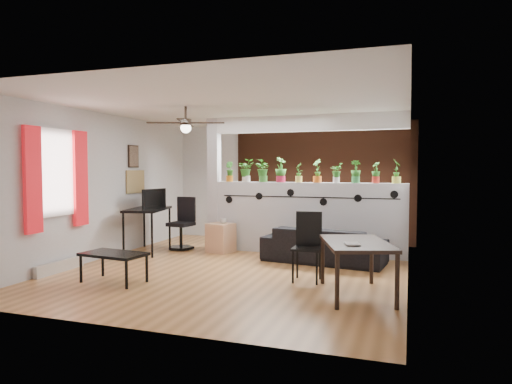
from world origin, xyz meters
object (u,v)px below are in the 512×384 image
at_px(potted_plant_0, 229,171).
at_px(potted_plant_5, 317,170).
at_px(dining_table, 356,247).
at_px(potted_plant_3, 281,169).
at_px(computer_desk, 148,212).
at_px(ceiling_fan, 186,124).
at_px(coffee_table, 114,256).
at_px(potted_plant_6, 336,172).
at_px(sofa, 324,246).
at_px(potted_plant_1, 246,170).
at_px(potted_plant_4, 299,172).
at_px(potted_plant_7, 356,171).
at_px(cube_shelf, 221,238).
at_px(folding_chair, 308,240).
at_px(cup, 223,221).
at_px(office_chair, 183,227).
at_px(potted_plant_2, 263,170).
at_px(potted_plant_8, 376,172).

xyz_separation_m(potted_plant_0, potted_plant_5, (1.76, 0.00, 0.02)).
distance_m(potted_plant_0, dining_table, 3.86).
bearing_deg(potted_plant_3, computer_desk, -162.51).
bearing_deg(computer_desk, ceiling_fan, -37.04).
distance_m(potted_plant_5, coffee_table, 3.96).
bearing_deg(ceiling_fan, potted_plant_6, 40.24).
bearing_deg(sofa, potted_plant_1, -13.93).
bearing_deg(dining_table, potted_plant_4, 118.05).
relative_size(potted_plant_4, potted_plant_7, 0.90).
height_order(potted_plant_1, potted_plant_3, potted_plant_3).
relative_size(potted_plant_1, potted_plant_6, 1.23).
bearing_deg(cube_shelf, coffee_table, -85.79).
distance_m(cube_shelf, folding_chair, 2.62).
xyz_separation_m(cube_shelf, cup, (0.05, 0.00, 0.33)).
height_order(potted_plant_4, potted_plant_5, potted_plant_5).
bearing_deg(cube_shelf, sofa, 7.02).
height_order(potted_plant_0, cube_shelf, potted_plant_0).
height_order(ceiling_fan, office_chair, ceiling_fan).
distance_m(potted_plant_3, folding_chair, 2.39).
xyz_separation_m(ceiling_fan, potted_plant_2, (0.72, 1.80, -0.73)).
bearing_deg(potted_plant_8, potted_plant_5, -180.00).
bearing_deg(potted_plant_6, potted_plant_5, 180.00).
bearing_deg(folding_chair, potted_plant_3, 116.07).
xyz_separation_m(potted_plant_7, cup, (-2.45, -0.34, -0.96)).
bearing_deg(coffee_table, potted_plant_0, 79.13).
bearing_deg(potted_plant_4, dining_table, -61.95).
distance_m(cup, folding_chair, 2.56).
bearing_deg(potted_plant_0, cup, -89.49).
bearing_deg(dining_table, ceiling_fan, 165.14).
xyz_separation_m(potted_plant_2, office_chair, (-1.60, -0.28, -1.13)).
distance_m(potted_plant_2, potted_plant_8, 2.11).
height_order(potted_plant_0, potted_plant_2, potted_plant_2).
distance_m(potted_plant_2, cube_shelf, 1.54).
distance_m(potted_plant_4, sofa, 1.54).
distance_m(potted_plant_5, folding_chair, 2.20).
height_order(potted_plant_4, potted_plant_7, potted_plant_7).
height_order(cube_shelf, cup, cup).
bearing_deg(potted_plant_6, potted_plant_7, 0.00).
bearing_deg(sofa, computer_desk, 9.51).
bearing_deg(potted_plant_0, potted_plant_7, -0.00).
bearing_deg(computer_desk, coffee_table, -69.58).
xyz_separation_m(potted_plant_1, folding_chair, (1.65, -1.94, -1.00)).
bearing_deg(potted_plant_1, potted_plant_5, 0.00).
relative_size(potted_plant_0, potted_plant_4, 1.07).
xyz_separation_m(potted_plant_0, potted_plant_6, (2.11, -0.00, -0.02)).
distance_m(potted_plant_7, computer_desk, 4.00).
bearing_deg(potted_plant_7, coffee_table, -135.60).
xyz_separation_m(potted_plant_2, potted_plant_7, (1.76, -0.00, -0.01)).
distance_m(potted_plant_6, folding_chair, 2.17).
bearing_deg(potted_plant_3, potted_plant_7, -0.00).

